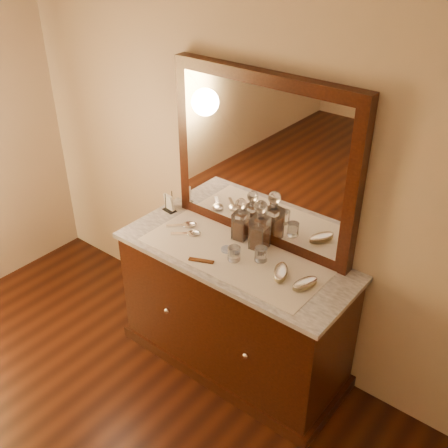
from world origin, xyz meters
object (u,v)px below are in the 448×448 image
(decanter_right, at_px, (260,230))
(brush_far, at_px, (305,284))
(brush_near, at_px, (281,272))
(dresser_cabinet, at_px, (234,312))
(mirror_frame, at_px, (262,161))
(decanter_left, at_px, (241,223))
(pin_dish, at_px, (227,250))
(hand_mirror_inner, at_px, (191,233))
(comb, at_px, (201,261))
(hand_mirror_outer, at_px, (187,225))
(napkin_rack, at_px, (169,203))

(decanter_right, relative_size, brush_far, 1.80)
(brush_near, bearing_deg, brush_far, -0.71)
(dresser_cabinet, height_order, mirror_frame, mirror_frame)
(decanter_left, distance_m, brush_far, 0.58)
(pin_dish, height_order, decanter_left, decanter_left)
(hand_mirror_inner, bearing_deg, comb, -36.90)
(dresser_cabinet, bearing_deg, decanter_left, 115.96)
(pin_dish, xyz_separation_m, hand_mirror_outer, (-0.37, 0.06, 0.00))
(brush_far, bearing_deg, mirror_frame, 151.17)
(hand_mirror_outer, bearing_deg, napkin_rack, 161.22)
(comb, relative_size, napkin_rack, 1.08)
(comb, height_order, hand_mirror_outer, hand_mirror_outer)
(mirror_frame, distance_m, decanter_right, 0.40)
(hand_mirror_outer, bearing_deg, hand_mirror_inner, -33.29)
(dresser_cabinet, xyz_separation_m, comb, (-0.10, -0.18, 0.45))
(comb, bearing_deg, brush_near, -2.73)
(hand_mirror_outer, xyz_separation_m, hand_mirror_inner, (0.09, -0.06, -0.00))
(decanter_left, relative_size, brush_far, 1.56)
(mirror_frame, height_order, hand_mirror_outer, mirror_frame)
(comb, distance_m, brush_far, 0.60)
(comb, bearing_deg, hand_mirror_inner, 119.21)
(comb, xyz_separation_m, brush_far, (0.58, 0.16, 0.02))
(dresser_cabinet, height_order, decanter_right, decanter_right)
(comb, distance_m, napkin_rack, 0.62)
(decanter_right, xyz_separation_m, hand_mirror_inner, (-0.41, -0.14, -0.11))
(dresser_cabinet, distance_m, pin_dish, 0.45)
(hand_mirror_inner, bearing_deg, mirror_frame, 37.20)
(napkin_rack, distance_m, decanter_left, 0.57)
(pin_dish, bearing_deg, hand_mirror_outer, 171.48)
(brush_far, bearing_deg, hand_mirror_inner, 179.20)
(decanter_right, xyz_separation_m, brush_near, (0.25, -0.15, -0.10))
(decanter_right, height_order, hand_mirror_inner, decanter_right)
(dresser_cabinet, bearing_deg, napkin_rack, 168.89)
(decanter_right, distance_m, brush_far, 0.44)
(comb, height_order, hand_mirror_inner, hand_mirror_inner)
(pin_dish, height_order, hand_mirror_outer, hand_mirror_outer)
(decanter_right, bearing_deg, mirror_frame, 124.78)
(pin_dish, distance_m, decanter_left, 0.18)
(comb, distance_m, hand_mirror_inner, 0.29)
(dresser_cabinet, bearing_deg, mirror_frame, 90.00)
(dresser_cabinet, xyz_separation_m, decanter_right, (0.08, 0.14, 0.56))
(decanter_left, distance_m, decanter_right, 0.15)
(mirror_frame, distance_m, pin_dish, 0.55)
(decanter_left, bearing_deg, hand_mirror_inner, -149.47)
(pin_dish, bearing_deg, decanter_left, 97.98)
(brush_near, bearing_deg, dresser_cabinet, 177.13)
(pin_dish, bearing_deg, comb, -105.82)
(pin_dish, xyz_separation_m, decanter_left, (-0.02, 0.15, 0.10))
(mirror_frame, bearing_deg, hand_mirror_inner, -142.80)
(napkin_rack, relative_size, brush_near, 0.74)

